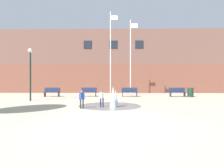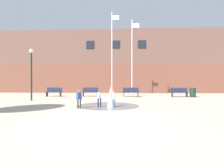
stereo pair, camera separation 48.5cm
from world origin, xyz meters
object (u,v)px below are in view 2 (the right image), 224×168
Objects in this scene: park_bench_far_left at (54,92)px; trash_can at (193,93)px; park_bench_under_left_flagpole at (90,92)px; flagpole_left at (112,52)px; flagpole_right at (132,55)px; child_with_pink_shirt at (79,98)px; child_in_fountain at (99,97)px; park_bench_under_right_flagpole at (131,92)px; lamp_post_left_lane at (31,67)px; park_bench_far_right at (179,92)px.

park_bench_far_left reaches higher than trash_can.
park_bench_under_left_flagpole is 0.18× the size of flagpole_left.
child_with_pink_shirt is at bearing -111.09° from flagpole_right.
park_bench_far_left is 8.92m from flagpole_right.
park_bench_far_left is at bearing 69.38° from child_in_fountain.
child_with_pink_shirt is 1.00× the size of child_in_fountain.
lamp_post_left_lane is at bearing -152.24° from park_bench_under_right_flagpole.
park_bench_under_right_flagpole is (4.12, -0.16, 0.00)m from park_bench_under_left_flagpole.
lamp_post_left_lane reaches higher than park_bench_far_right.
park_bench_far_left is 1.00× the size of park_bench_under_right_flagpole.
park_bench_far_left is 7.83m from park_bench_under_right_flagpole.
park_bench_far_right is at bearing -10.06° from child_in_fountain.
park_bench_far_left is 1.62× the size of child_with_pink_shirt.
park_bench_under_right_flagpole is 0.20× the size of flagpole_right.
flagpole_left is (-1.91, 0.90, 4.22)m from park_bench_under_right_flagpole.
child_with_pink_shirt is at bearing -134.89° from park_bench_far_right.
lamp_post_left_lane is 14.71m from trash_can.
flagpole_left reaches higher than park_bench_under_left_flagpole.
flagpole_right is at bearing -156.20° from child_with_pink_shirt.
park_bench_under_left_flagpole is at bearing 177.75° from park_bench_under_right_flagpole.
park_bench_under_right_flagpole and park_bench_far_right have the same top height.
park_bench_far_right is at bearing -1.36° from park_bench_under_left_flagpole.
lamp_post_left_lane is at bearing -92.07° from park_bench_far_left.
park_bench_far_right is at bearing -0.19° from park_bench_far_left.
lamp_post_left_lane reaches higher than park_bench_under_left_flagpole.
child_with_pink_shirt is 12.19m from trash_can.
flagpole_right is (8.03, 0.91, 3.78)m from park_bench_far_left.
child_with_pink_shirt is 0.12× the size of flagpole_right.
flagpole_left is (1.36, 8.99, 4.12)m from child_with_pink_shirt.
child_in_fountain reaches higher than park_bench_under_left_flagpole.
trash_can is (5.99, -0.16, -0.03)m from park_bench_under_right_flagpole.
park_bench_far_left is 0.20× the size of flagpole_right.
flagpole_right reaches higher than child_with_pink_shirt.
trash_can is (7.90, -1.06, -4.25)m from flagpole_left.
flagpole_left reaches higher than park_bench_far_left.
trash_can is at bearing 16.12° from lamp_post_left_lane.
park_bench_under_right_flagpole is at bearing 27.76° from lamp_post_left_lane.
flagpole_left is (0.31, 8.46, 4.12)m from child_in_fountain.
lamp_post_left_lane is (-6.07, -5.10, -2.07)m from flagpole_left.
park_bench_far_left is 4.71m from lamp_post_left_lane.
child_in_fountain is 6.97m from lamp_post_left_lane.
park_bench_under_left_flagpole is (3.71, 0.17, 0.00)m from park_bench_far_left.
park_bench_under_right_flagpole is 4.74m from park_bench_far_right.
flagpole_right reaches higher than park_bench_far_left.
flagpole_right is at bearing 6.44° from park_bench_far_left.
park_bench_under_left_flagpole is 0.20× the size of flagpole_right.
flagpole_right is at bearing 0.00° from flagpole_left.
park_bench_far_right is 1.78× the size of trash_can.
child_with_pink_shirt reaches higher than trash_can.
child_in_fountain is (1.05, 0.53, 0.00)m from child_with_pink_shirt.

